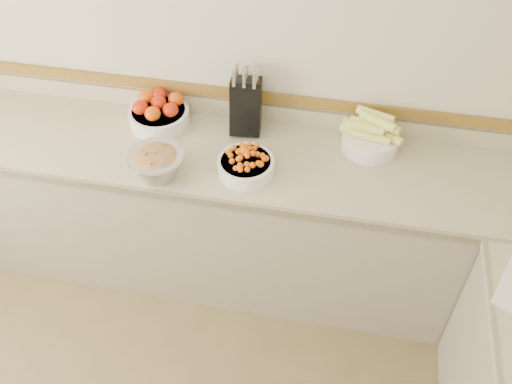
% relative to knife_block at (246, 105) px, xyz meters
% --- Properties ---
extents(back_wall, '(4.00, 0.00, 4.00)m').
position_rel_knife_block_xyz_m(back_wall, '(-0.19, 0.10, 0.25)').
color(back_wall, beige).
rests_on(back_wall, ground_plane).
extents(counter_back, '(4.00, 0.65, 1.08)m').
position_rel_knife_block_xyz_m(counter_back, '(-0.19, -0.22, -0.60)').
color(counter_back, tan).
rests_on(counter_back, ground_plane).
extents(knife_block, '(0.17, 0.20, 0.38)m').
position_rel_knife_block_xyz_m(knife_block, '(0.00, 0.00, 0.00)').
color(knife_block, black).
rests_on(knife_block, counter_back).
extents(tomato_bowl, '(0.32, 0.32, 0.16)m').
position_rel_knife_block_xyz_m(tomato_bowl, '(-0.46, -0.04, -0.09)').
color(tomato_bowl, white).
rests_on(tomato_bowl, counter_back).
extents(cherry_tomato_bowl, '(0.28, 0.28, 0.15)m').
position_rel_knife_block_xyz_m(cherry_tomato_bowl, '(0.07, -0.32, -0.10)').
color(cherry_tomato_bowl, white).
rests_on(cherry_tomato_bowl, counter_back).
extents(corn_bowl, '(0.31, 0.29, 0.21)m').
position_rel_knife_block_xyz_m(corn_bowl, '(0.64, -0.03, -0.08)').
color(corn_bowl, white).
rests_on(corn_bowl, counter_back).
extents(rhubarb_bowl, '(0.27, 0.27, 0.15)m').
position_rel_knife_block_xyz_m(rhubarb_bowl, '(-0.34, -0.43, -0.07)').
color(rhubarb_bowl, '#B2B2BA').
rests_on(rhubarb_bowl, counter_back).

